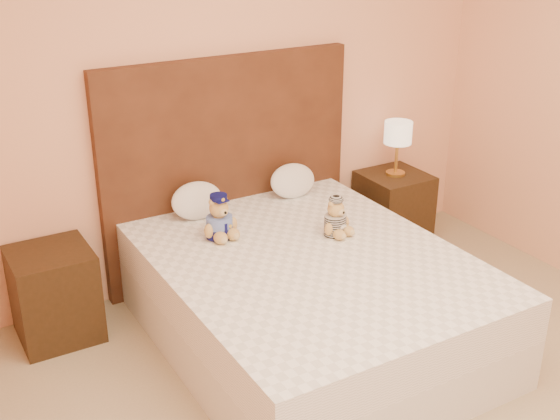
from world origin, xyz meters
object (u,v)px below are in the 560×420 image
object	(u,v)px
lamp	(398,135)
pillow_right	(293,179)
nightstand_left	(55,294)
bed	(309,300)
nightstand_right	(393,209)
teddy_prisoner	(336,217)
pillow_left	(197,199)
teddy_police	(219,216)

from	to	relation	value
lamp	pillow_right	size ratio (longest dim) A/B	1.20
pillow_right	nightstand_left	bearing A→B (deg)	-178.95
bed	nightstand_left	size ratio (longest dim) A/B	3.64
nightstand_right	lamp	distance (m)	0.57
teddy_prisoner	pillow_left	world-z (taller)	pillow_left
bed	lamp	size ratio (longest dim) A/B	5.00
teddy_police	teddy_prisoner	xyz separation A→B (m)	(0.61, -0.31, -0.02)
bed	lamp	distance (m)	1.59
nightstand_left	teddy_police	size ratio (longest dim) A/B	2.05
bed	lamp	bearing A→B (deg)	32.62
lamp	pillow_right	distance (m)	0.88
lamp	bed	bearing A→B (deg)	-147.38
nightstand_left	pillow_left	size ratio (longest dim) A/B	1.61
lamp	teddy_police	bearing A→B (deg)	-168.72
teddy_police	nightstand_right	bearing A→B (deg)	4.26
lamp	teddy_prisoner	distance (m)	1.16
bed	teddy_prisoner	size ratio (longest dim) A/B	8.71
nightstand_right	nightstand_left	bearing A→B (deg)	180.00
nightstand_right	pillow_left	bearing A→B (deg)	178.90
pillow_right	pillow_left	bearing A→B (deg)	180.00
bed	nightstand_left	distance (m)	1.48
pillow_left	nightstand_left	bearing A→B (deg)	-178.17
nightstand_left	nightstand_right	world-z (taller)	same
pillow_left	pillow_right	world-z (taller)	pillow_left
nightstand_left	nightstand_right	xyz separation A→B (m)	(2.50, 0.00, 0.00)
nightstand_left	teddy_prisoner	xyz separation A→B (m)	(1.54, -0.62, 0.39)
teddy_police	pillow_left	bearing A→B (deg)	81.02
pillow_left	pillow_right	size ratio (longest dim) A/B	1.02
nightstand_left	teddy_prisoner	bearing A→B (deg)	-22.09
bed	pillow_left	xyz separation A→B (m)	(-0.31, 0.83, 0.40)
teddy_prisoner	bed	bearing A→B (deg)	-162.50
bed	pillow_left	size ratio (longest dim) A/B	5.86
nightstand_right	teddy_police	size ratio (longest dim) A/B	2.05
teddy_prisoner	pillow_right	bearing A→B (deg)	67.50
lamp	pillow_right	world-z (taller)	lamp
bed	nightstand_right	bearing A→B (deg)	32.62
teddy_police	pillow_right	distance (m)	0.79
bed	nightstand_left	xyz separation A→B (m)	(-1.25, 0.80, -0.00)
lamp	teddy_police	distance (m)	1.61
lamp	teddy_prisoner	xyz separation A→B (m)	(-0.96, -0.62, -0.18)
pillow_left	pillow_right	xyz separation A→B (m)	(0.70, 0.00, -0.00)
nightstand_left	teddy_police	bearing A→B (deg)	-18.73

